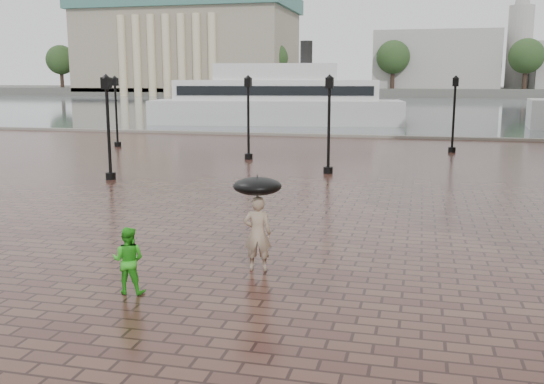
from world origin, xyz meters
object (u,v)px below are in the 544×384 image
Objects in this scene: child_pedestrian at (128,260)px; ferry_near at (276,100)px; street_lamps at (253,117)px; adult_pedestrian at (258,233)px.

ferry_near is (-7.94, 46.48, 1.67)m from child_pedestrian.
street_lamps is 0.87× the size of ferry_near.
street_lamps is 19.20m from adult_pedestrian.
ferry_near reaches higher than street_lamps.
child_pedestrian is at bearing -81.62° from street_lamps.
adult_pedestrian is 0.07× the size of ferry_near.
adult_pedestrian is at bearing -74.26° from street_lamps.
child_pedestrian is (-2.17, -2.08, -0.17)m from adult_pedestrian.
child_pedestrian is at bearing -89.49° from ferry_near.
ferry_near reaches higher than adult_pedestrian.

